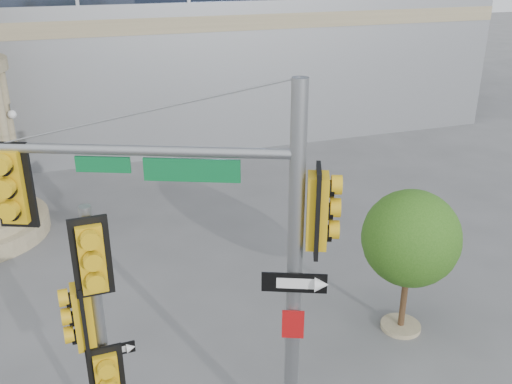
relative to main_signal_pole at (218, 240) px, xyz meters
name	(u,v)px	position (x,y,z in m)	size (l,w,h in m)	color
main_signal_pole	(218,240)	(0.00, 0.00, 0.00)	(4.54, 2.32, 6.23)	slate
secondary_signal_pole	(97,333)	(-1.83, -0.06, -1.13)	(0.79, 0.59, 4.64)	slate
street_tree	(412,241)	(4.65, 1.73, -1.71)	(2.09, 2.05, 3.26)	gray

